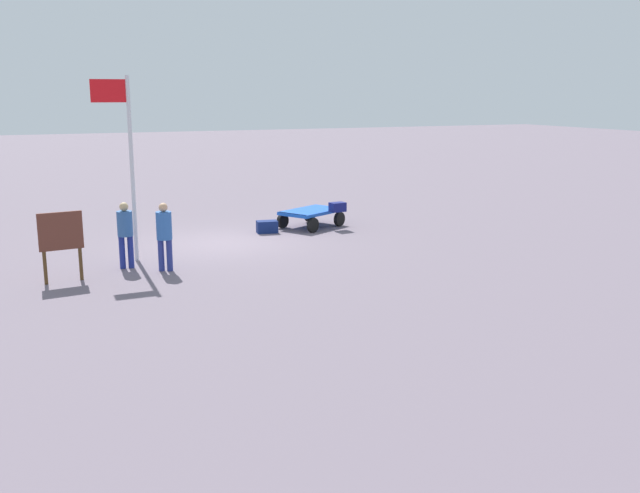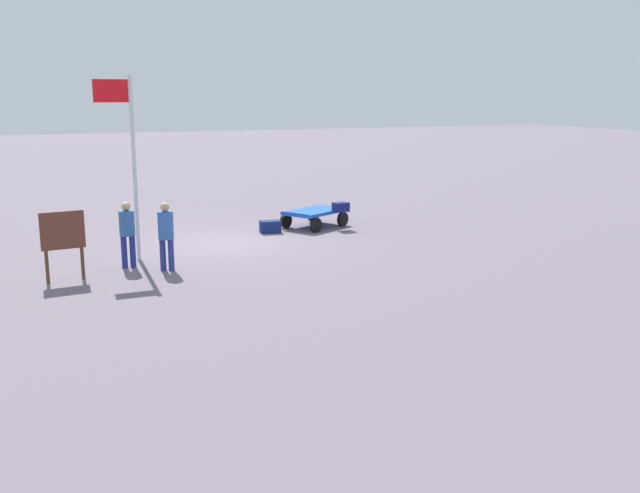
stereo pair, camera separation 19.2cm
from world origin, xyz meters
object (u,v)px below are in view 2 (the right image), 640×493
object	(u,v)px
suitcase_olive	(270,227)
signboard	(63,236)
suitcase_maroon	(341,207)
flagpole	(129,152)
worker_lead	(127,229)
luggage_cart	(314,214)
worker_trailing	(166,231)

from	to	relation	value
suitcase_olive	signboard	distance (m)	7.17
suitcase_maroon	flagpole	distance (m)	7.12
suitcase_olive	flagpole	distance (m)	5.47
worker_lead	signboard	xyz separation A→B (m)	(1.51, 0.77, 0.09)
luggage_cart	suitcase_olive	distance (m)	1.63
luggage_cart	suitcase_maroon	xyz separation A→B (m)	(-0.64, 0.63, 0.27)
suitcase_maroon	worker_trailing	world-z (taller)	worker_trailing
luggage_cart	flagpole	bearing A→B (deg)	22.36
luggage_cart	worker_lead	size ratio (longest dim) A/B	1.41
worker_trailing	flagpole	bearing A→B (deg)	-68.61
suitcase_maroon	signboard	size ratio (longest dim) A/B	0.32
suitcase_maroon	suitcase_olive	xyz separation A→B (m)	(2.22, -0.30, -0.51)
luggage_cart	suitcase_olive	xyz separation A→B (m)	(1.58, 0.33, -0.24)
luggage_cart	signboard	bearing A→B (deg)	27.25
suitcase_maroon	flagpole	size ratio (longest dim) A/B	0.11
flagpole	worker_trailing	bearing A→B (deg)	111.39
luggage_cart	suitcase_maroon	bearing A→B (deg)	135.27
suitcase_olive	worker_trailing	xyz separation A→B (m)	(3.81, 3.52, 0.78)
suitcase_olive	flagpole	size ratio (longest dim) A/B	0.15
flagpole	signboard	world-z (taller)	flagpole
suitcase_olive	signboard	bearing A→B (deg)	30.70
suitcase_maroon	signboard	xyz separation A→B (m)	(8.34, 3.33, 0.34)
luggage_cart	suitcase_maroon	distance (m)	0.94
worker_lead	flagpole	size ratio (longest dim) A/B	0.35
flagpole	suitcase_maroon	bearing A→B (deg)	-164.59
signboard	suitcase_maroon	bearing A→B (deg)	-158.20
worker_lead	worker_trailing	distance (m)	1.04
luggage_cart	suitcase_olive	size ratio (longest dim) A/B	3.38
suitcase_olive	worker_trailing	world-z (taller)	worker_trailing
suitcase_olive	worker_lead	world-z (taller)	worker_lead
flagpole	signboard	distance (m)	2.88
suitcase_maroon	suitcase_olive	distance (m)	2.30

